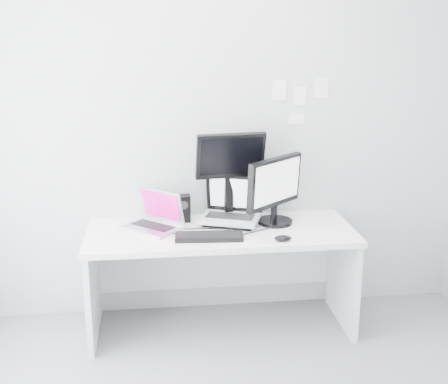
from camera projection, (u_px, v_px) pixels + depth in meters
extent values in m
plane|color=#B3B6B8|center=(215.00, 130.00, 4.14)|extent=(3.60, 0.00, 3.60)
cube|color=white|center=(221.00, 280.00, 4.07)|extent=(1.80, 0.70, 0.73)
cube|color=#B6B6BB|center=(151.00, 210.00, 3.94)|extent=(0.45, 0.45, 0.27)
cube|color=black|center=(184.00, 208.00, 4.13)|extent=(0.10, 0.10, 0.19)
cube|color=silver|center=(230.00, 202.00, 4.03)|extent=(0.48, 0.43, 0.33)
cube|color=black|center=(230.00, 176.00, 4.08)|extent=(0.49, 0.23, 0.65)
cube|color=black|center=(276.00, 190.00, 4.04)|extent=(0.56, 0.53, 0.48)
cube|color=black|center=(209.00, 237.00, 3.80)|extent=(0.45, 0.19, 0.03)
ellipsoid|color=black|center=(283.00, 238.00, 3.76)|extent=(0.11, 0.07, 0.04)
cube|color=white|center=(279.00, 90.00, 4.11)|extent=(0.10, 0.00, 0.14)
cube|color=white|center=(300.00, 96.00, 4.14)|extent=(0.09, 0.00, 0.13)
cube|color=white|center=(321.00, 88.00, 4.14)|extent=(0.10, 0.00, 0.14)
cube|color=white|center=(296.00, 118.00, 4.18)|extent=(0.11, 0.00, 0.08)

